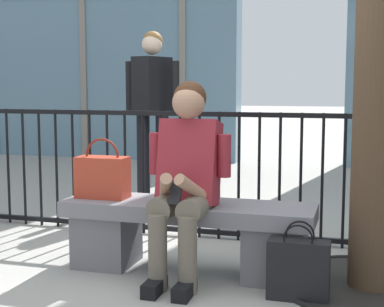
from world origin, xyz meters
TOP-DOWN VIEW (x-y plane):
  - ground_plane at (0.00, 0.00)m, footprint 60.00×60.00m
  - stone_bench at (0.00, 0.00)m, footprint 1.60×0.44m
  - seated_person_with_phone at (0.02, -0.13)m, footprint 0.52×0.66m
  - handbag_on_bench at (-0.58, -0.01)m, footprint 0.34×0.16m
  - shopping_bag at (0.73, -0.29)m, footprint 0.34×0.14m
  - bystander_at_railing at (-0.94, 1.90)m, footprint 0.55×0.43m
  - plaza_railing at (0.00, 0.83)m, footprint 9.65×0.04m

SIDE VIEW (x-z plane):
  - ground_plane at x=0.00m, z-range 0.00..0.00m
  - shopping_bag at x=0.73m, z-range -0.04..0.39m
  - stone_bench at x=0.00m, z-range 0.05..0.50m
  - plaza_railing at x=0.00m, z-range 0.01..0.99m
  - handbag_on_bench at x=-0.58m, z-range 0.40..0.79m
  - seated_person_with_phone at x=0.02m, z-range 0.04..1.26m
  - bystander_at_railing at x=-0.94m, z-range 0.15..1.86m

